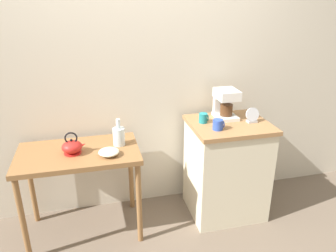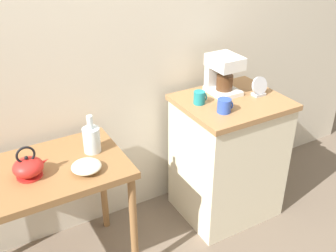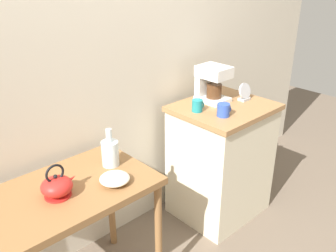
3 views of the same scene
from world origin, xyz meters
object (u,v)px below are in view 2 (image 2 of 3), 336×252
(teakettle, at_px, (29,167))
(mug_dark_teal, at_px, (200,98))
(coffee_maker, at_px, (222,72))
(table_clock, at_px, (259,87))
(bowl_stoneware, at_px, (86,167))
(mug_blue, at_px, (224,106))
(glass_carafe_vase, at_px, (92,139))

(teakettle, height_order, mug_dark_teal, mug_dark_teal)
(coffee_maker, height_order, table_clock, coffee_maker)
(bowl_stoneware, distance_m, mug_dark_teal, 0.85)
(mug_blue, bearing_deg, glass_carafe_vase, 167.51)
(glass_carafe_vase, bearing_deg, mug_dark_teal, -0.02)
(bowl_stoneware, distance_m, glass_carafe_vase, 0.21)
(coffee_maker, distance_m, mug_blue, 0.32)
(bowl_stoneware, bearing_deg, mug_dark_teal, 11.90)
(bowl_stoneware, height_order, mug_dark_teal, mug_dark_teal)
(bowl_stoneware, distance_m, mug_blue, 0.90)
(mug_blue, bearing_deg, bowl_stoneware, 179.92)
(bowl_stoneware, bearing_deg, mug_blue, -0.08)
(teakettle, relative_size, glass_carafe_vase, 0.85)
(coffee_maker, distance_m, mug_dark_teal, 0.26)
(bowl_stoneware, xyz_separation_m, teakettle, (-0.27, 0.10, 0.03))
(bowl_stoneware, xyz_separation_m, table_clock, (1.23, 0.08, 0.16))
(bowl_stoneware, relative_size, table_clock, 1.24)
(teakettle, bearing_deg, glass_carafe_vase, 10.89)
(coffee_maker, bearing_deg, teakettle, -173.48)
(bowl_stoneware, height_order, table_clock, table_clock)
(teakettle, bearing_deg, table_clock, -0.76)
(mug_blue, distance_m, table_clock, 0.36)
(teakettle, relative_size, coffee_maker, 0.74)
(teakettle, relative_size, mug_dark_teal, 2.31)
(coffee_maker, bearing_deg, mug_blue, -122.72)
(glass_carafe_vase, relative_size, mug_dark_teal, 2.72)
(glass_carafe_vase, bearing_deg, mug_blue, -12.49)
(bowl_stoneware, relative_size, teakettle, 0.83)
(coffee_maker, xyz_separation_m, mug_blue, (-0.16, -0.26, -0.10))
(coffee_maker, height_order, mug_dark_teal, coffee_maker)
(glass_carafe_vase, relative_size, mug_blue, 2.48)
(teakettle, bearing_deg, mug_blue, -5.13)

